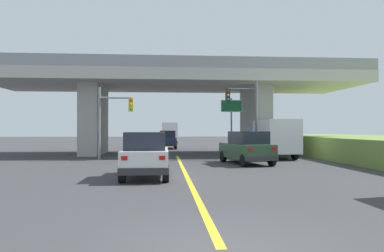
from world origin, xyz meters
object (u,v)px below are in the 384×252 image
(suv_crossing, at_px, (247,148))
(highway_sign, at_px, (231,113))
(traffic_signal_nearside, at_px, (246,109))
(traffic_signal_farside, at_px, (111,115))
(semi_truck_distant, at_px, (170,133))
(sedan_oncoming, at_px, (168,140))
(suv_lead, at_px, (146,155))
(box_truck, at_px, (273,138))

(suv_crossing, xyz_separation_m, highway_sign, (0.58, 8.23, 2.57))
(suv_crossing, bearing_deg, traffic_signal_nearside, 66.67)
(suv_crossing, distance_m, highway_sign, 8.64)
(suv_crossing, height_order, traffic_signal_nearside, traffic_signal_nearside)
(traffic_signal_farside, height_order, semi_truck_distant, traffic_signal_farside)
(semi_truck_distant, bearing_deg, highway_sign, -79.50)
(traffic_signal_nearside, xyz_separation_m, highway_sign, (-0.21, 4.66, -0.00))
(suv_crossing, xyz_separation_m, traffic_signal_nearside, (0.80, 3.57, 2.57))
(traffic_signal_nearside, bearing_deg, suv_crossing, -102.58)
(traffic_signal_nearside, bearing_deg, highway_sign, 92.64)
(traffic_signal_nearside, bearing_deg, traffic_signal_farside, 178.67)
(traffic_signal_farside, xyz_separation_m, semi_truck_distant, (4.56, 30.75, -1.53))
(sedan_oncoming, bearing_deg, semi_truck_distant, 88.37)
(highway_sign, bearing_deg, suv_lead, -114.42)
(suv_lead, distance_m, suv_crossing, 8.47)
(highway_sign, bearing_deg, sedan_oncoming, 117.20)
(traffic_signal_nearside, height_order, semi_truck_distant, traffic_signal_nearside)
(box_truck, height_order, highway_sign, highway_sign)
(suv_lead, bearing_deg, semi_truck_distant, 87.73)
(traffic_signal_farside, height_order, highway_sign, traffic_signal_farside)
(highway_sign, height_order, semi_truck_distant, highway_sign)
(highway_sign, bearing_deg, suv_crossing, -94.05)
(sedan_oncoming, bearing_deg, traffic_signal_nearside, -69.75)
(suv_crossing, bearing_deg, box_truck, 46.44)
(traffic_signal_nearside, height_order, highway_sign, traffic_signal_nearside)
(traffic_signal_nearside, bearing_deg, sedan_oncoming, 110.25)
(suv_lead, distance_m, semi_truck_distant, 40.65)
(box_truck, relative_size, semi_truck_distant, 0.99)
(sedan_oncoming, bearing_deg, highway_sign, -62.80)
(suv_lead, relative_size, suv_crossing, 0.87)
(box_truck, bearing_deg, sedan_oncoming, 119.79)
(sedan_oncoming, xyz_separation_m, traffic_signal_farside, (-4.11, -14.81, 2.18))
(suv_crossing, relative_size, sedan_oncoming, 1.06)
(suv_crossing, bearing_deg, sedan_oncoming, 93.57)
(traffic_signal_nearside, distance_m, traffic_signal_farside, 9.67)
(traffic_signal_farside, bearing_deg, traffic_signal_nearside, -1.33)
(sedan_oncoming, height_order, semi_truck_distant, semi_truck_distant)
(sedan_oncoming, distance_m, traffic_signal_nearside, 16.23)
(traffic_signal_farside, bearing_deg, highway_sign, 25.17)
(box_truck, xyz_separation_m, sedan_oncoming, (-7.88, 13.76, -0.51))
(suv_crossing, height_order, traffic_signal_farside, traffic_signal_farside)
(box_truck, bearing_deg, highway_sign, 126.95)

